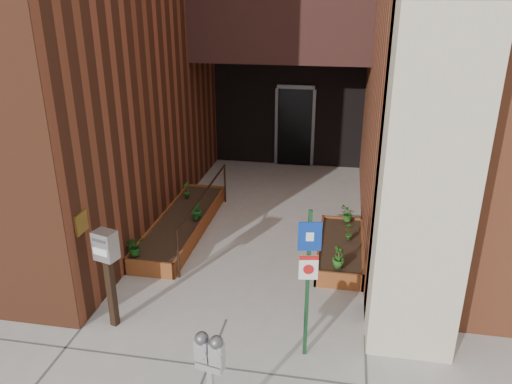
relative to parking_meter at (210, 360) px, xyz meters
The scene contains 14 objects.
ground 2.35m from the parking_meter, 99.61° to the left, with size 80.00×80.00×0.00m, color #9E9991.
planter_left 5.22m from the parking_meter, 111.73° to the left, with size 0.90×3.60×0.30m.
planter_right 4.54m from the parking_meter, 73.68° to the left, with size 0.80×2.20×0.30m.
handrail 4.93m from the parking_meter, 106.53° to the left, with size 0.04×3.34×0.90m.
parking_meter is the anchor object (origin of this frame).
sign_post 1.76m from the parking_meter, 60.93° to the left, with size 0.28×0.09×2.09m.
payment_dropbox 2.54m from the parking_meter, 138.68° to the left, with size 0.35×0.29×1.50m.
shrub_left_a 3.90m from the parking_meter, 124.77° to the left, with size 0.31×0.31×0.34m, color #174F16.
shrub_left_b 5.06m from the parking_meter, 108.61° to the left, with size 0.19×0.19×0.34m, color #1B5E1E.
shrub_left_c 5.14m from the parking_meter, 108.28° to the left, with size 0.18×0.18×0.33m, color #18551C.
shrub_left_d 6.20m from the parking_meter, 110.09° to the left, with size 0.19×0.19×0.36m, color #21631C.
shrub_right_a 3.63m from the parking_meter, 70.07° to the left, with size 0.20×0.20×0.36m, color #255819.
shrub_right_b 4.64m from the parking_meter, 72.48° to the left, with size 0.18×0.18×0.34m, color #255518.
shrub_right_c 5.38m from the parking_meter, 75.36° to the left, with size 0.28×0.28×0.32m, color #245D1A.
Camera 1 is at (1.52, -5.92, 4.49)m, focal length 35.00 mm.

